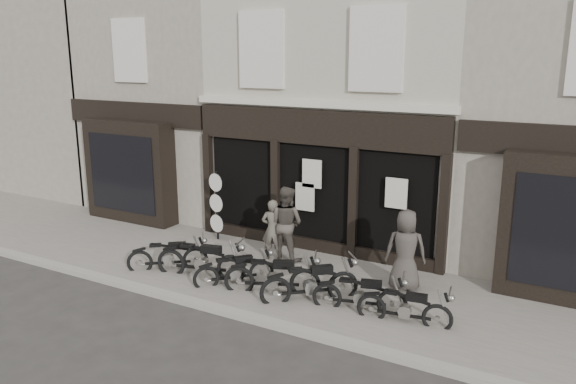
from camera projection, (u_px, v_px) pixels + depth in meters
The scene contains 17 objects.
ground_plane at pixel (255, 292), 12.80m from camera, with size 90.00×90.00×0.00m, color #2D2B28.
pavement at pixel (275, 276), 13.55m from camera, with size 30.00×4.20×0.12m, color #68615B.
kerb at pixel (223, 310), 11.73m from camera, with size 30.00×0.25×0.13m, color gray.
central_building at pixel (360, 95), 16.87m from camera, with size 7.30×6.22×8.34m.
neighbour_left at pixel (192, 91), 19.86m from camera, with size 5.60×6.73×8.34m.
filler_left at pixel (42, 83), 23.81m from camera, with size 11.00×6.00×8.20m, color gray.
motorcycle_0 at pixel (169, 258), 13.85m from camera, with size 1.67×1.42×0.95m.
motorcycle_1 at pixel (202, 263), 13.38m from camera, with size 2.21×0.90×1.08m.
motorcycle_2 at pixel (235, 273), 12.96m from camera, with size 1.47×1.52×0.91m.
motorcycle_3 at pixel (273, 279), 12.47m from camera, with size 2.03×1.15×1.04m.
motorcycle_4 at pixel (311, 286), 12.08m from camera, with size 1.79×1.65×1.05m.
motorcycle_5 at pixel (360, 298), 11.61m from camera, with size 1.93×0.80×0.95m.
motorcycle_6 at pixel (405, 311), 11.05m from camera, with size 1.89×0.56×0.91m.
man_left at pixel (273, 230), 14.35m from camera, with size 0.58×0.38×1.59m, color #4E4940.
man_centre at pixel (286, 223), 14.32m from camera, with size 0.94×0.73×1.93m, color #443D37.
man_right at pixel (406, 250), 12.46m from camera, with size 0.90×0.59×1.85m, color #393430.
advert_sign_post at pixel (217, 209), 15.89m from camera, with size 0.51×0.33×2.12m.
Camera 1 is at (6.48, -10.01, 5.26)m, focal length 35.00 mm.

